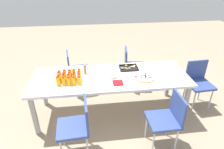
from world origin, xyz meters
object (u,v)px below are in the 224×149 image
at_px(chair_near_left, 78,124).
at_px(juice_bottle_13, 74,76).
at_px(juice_bottle_8, 74,78).
at_px(juice_bottle_10, 59,76).
at_px(juice_bottle_6, 64,79).
at_px(juice_bottle_0, 58,81).
at_px(juice_bottle_4, 79,81).
at_px(juice_bottle_5, 59,79).
at_px(juice_bottle_16, 65,74).
at_px(juice_bottle_1, 64,81).
at_px(chair_end, 198,80).
at_px(juice_bottle_3, 74,81).
at_px(juice_bottle_12, 70,76).
at_px(juice_bottle_15, 59,75).
at_px(juice_bottle_11, 64,77).
at_px(party_table, 110,79).
at_px(cardboard_tube, 85,69).
at_px(juice_bottle_17, 70,74).
at_px(snack_tray, 129,68).
at_px(juice_bottle_14, 79,75).
at_px(juice_bottle_18, 74,73).
at_px(fruit_pizza, 144,77).
at_px(juice_bottle_19, 79,73).
at_px(juice_bottle_2, 69,81).
at_px(chair_far_left, 75,68).
at_px(plate_stack, 110,75).
at_px(juice_bottle_7, 69,79).
at_px(napkin_stack, 118,83).
at_px(juice_bottle_9, 79,78).
at_px(chair_far_right, 131,64).
at_px(chair_near_right, 168,117).

xyz_separation_m(chair_near_left, juice_bottle_13, (-0.05, 0.74, 0.29)).
bearing_deg(juice_bottle_8, juice_bottle_10, 160.82).
height_order(juice_bottle_6, juice_bottle_10, juice_bottle_10).
bearing_deg(juice_bottle_0, juice_bottle_4, -0.94).
xyz_separation_m(juice_bottle_5, juice_bottle_16, (0.07, 0.15, 0.01)).
bearing_deg(juice_bottle_10, juice_bottle_8, -19.18).
distance_m(juice_bottle_0, juice_bottle_1, 0.08).
relative_size(chair_end, juice_bottle_3, 6.20).
xyz_separation_m(juice_bottle_12, juice_bottle_15, (-0.16, 0.07, -0.00)).
bearing_deg(juice_bottle_11, party_table, 3.47).
relative_size(juice_bottle_1, cardboard_tube, 0.83).
distance_m(chair_near_left, juice_bottle_4, 0.66).
xyz_separation_m(chair_end, juice_bottle_17, (-2.20, -0.02, 0.29)).
bearing_deg(juice_bottle_3, juice_bottle_17, 106.93).
xyz_separation_m(juice_bottle_10, juice_bottle_11, (0.07, -0.01, -0.01)).
bearing_deg(snack_tray, juice_bottle_13, -163.93).
bearing_deg(juice_bottle_8, juice_bottle_15, 146.43).
bearing_deg(juice_bottle_14, juice_bottle_4, -88.48).
xyz_separation_m(juice_bottle_0, juice_bottle_17, (0.15, 0.22, -0.01)).
height_order(juice_bottle_18, fruit_pizza, juice_bottle_18).
height_order(juice_bottle_3, juice_bottle_10, juice_bottle_10).
distance_m(juice_bottle_14, juice_bottle_19, 0.08).
relative_size(juice_bottle_8, juice_bottle_13, 1.02).
relative_size(juice_bottle_12, juice_bottle_13, 0.98).
xyz_separation_m(juice_bottle_2, juice_bottle_16, (-0.08, 0.23, 0.01)).
xyz_separation_m(juice_bottle_15, cardboard_tube, (0.40, 0.09, 0.02)).
bearing_deg(juice_bottle_18, chair_near_left, -85.90).
relative_size(chair_far_left, plate_stack, 3.90).
relative_size(juice_bottle_6, juice_bottle_7, 0.97).
xyz_separation_m(juice_bottle_7, fruit_pizza, (1.16, -0.02, -0.05)).
bearing_deg(juice_bottle_6, juice_bottle_17, 60.75).
relative_size(juice_bottle_0, juice_bottle_7, 1.05).
relative_size(plate_stack, napkin_stack, 1.42).
height_order(juice_bottle_9, juice_bottle_11, juice_bottle_9).
bearing_deg(juice_bottle_12, juice_bottle_9, -27.05).
bearing_deg(chair_far_left, chair_far_right, 85.16).
height_order(chair_far_right, juice_bottle_11, juice_bottle_11).
distance_m(juice_bottle_8, snack_tray, 0.97).
bearing_deg(juice_bottle_19, chair_near_right, -35.90).
xyz_separation_m(juice_bottle_6, napkin_stack, (0.80, -0.12, -0.06)).
distance_m(chair_end, juice_bottle_13, 2.15).
distance_m(chair_near_left, juice_bottle_15, 0.91).
height_order(chair_far_left, napkin_stack, chair_far_left).
relative_size(juice_bottle_9, juice_bottle_11, 1.05).
distance_m(chair_far_right, juice_bottle_0, 1.70).
bearing_deg(juice_bottle_8, juice_bottle_16, 133.57).
distance_m(chair_near_right, juice_bottle_13, 1.48).
relative_size(chair_near_right, juice_bottle_14, 5.79).
height_order(juice_bottle_11, fruit_pizza, juice_bottle_11).
bearing_deg(juice_bottle_19, juice_bottle_11, -159.67).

